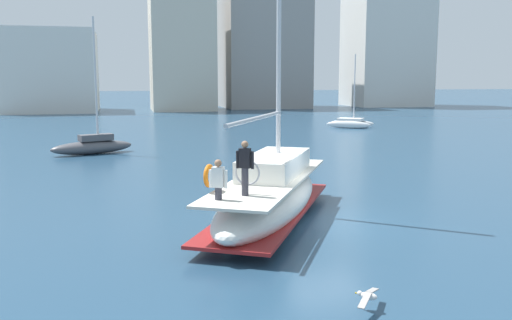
{
  "coord_description": "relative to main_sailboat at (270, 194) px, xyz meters",
  "views": [
    {
      "loc": [
        -6.44,
        -16.84,
        4.79
      ],
      "look_at": [
        -1.81,
        2.64,
        1.8
      ],
      "focal_mm": 38.46,
      "sensor_mm": 36.0,
      "label": 1
    }
  ],
  "objects": [
    {
      "name": "seagull",
      "position": [
        0.09,
        -7.58,
        -0.57
      ],
      "size": [
        0.86,
        0.99,
        0.17
      ],
      "color": "silver",
      "rests_on": "ground"
    },
    {
      "name": "main_sailboat",
      "position": [
        0.0,
        0.0,
        0.0
      ],
      "size": [
        6.75,
        9.56,
        12.38
      ],
      "color": "white",
      "rests_on": "ground"
    },
    {
      "name": "moored_sloop_near",
      "position": [
        -6.78,
        18.61,
        -0.32
      ],
      "size": [
        5.33,
        3.14,
        8.6
      ],
      "color": "#4C4C51",
      "rests_on": "ground"
    },
    {
      "name": "waterfront_buildings",
      "position": [
        11.13,
        70.03,
        9.67
      ],
      "size": [
        87.6,
        17.51,
        27.61
      ],
      "color": "beige",
      "rests_on": "ground"
    },
    {
      "name": "ground_plane",
      "position": [
        1.78,
        -0.71,
        -0.9
      ],
      "size": [
        400.0,
        400.0,
        0.0
      ],
      "primitive_type": "plane",
      "color": "navy"
    },
    {
      "name": "moored_sloop_far",
      "position": [
        16.78,
        32.55,
        -0.36
      ],
      "size": [
        4.76,
        4.24,
        7.09
      ],
      "color": "white",
      "rests_on": "ground"
    }
  ]
}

